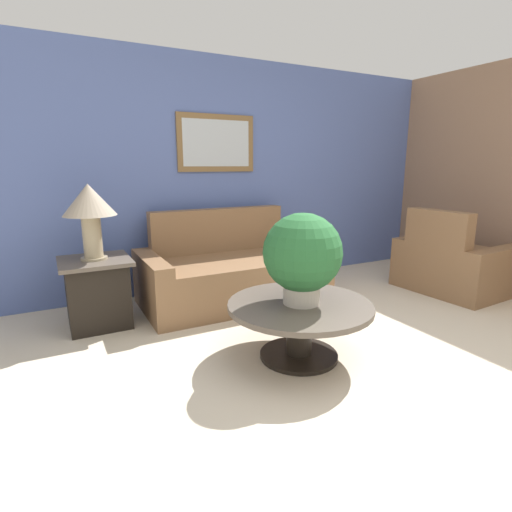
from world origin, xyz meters
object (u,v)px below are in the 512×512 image
coffee_table (300,318)px  couch_main (232,273)px  armchair (454,265)px  table_lamp (89,206)px  potted_plant_on_table (302,255)px  side_table (97,292)px

coffee_table → couch_main: bearing=86.0°
armchair → table_lamp: size_ratio=1.73×
armchair → table_lamp: 3.94m
coffee_table → table_lamp: (-1.26, 1.37, 0.77)m
potted_plant_on_table → armchair: bearing=12.7°
side_table → potted_plant_on_table: (1.27, -1.38, 0.48)m
side_table → table_lamp: size_ratio=0.94×
couch_main → armchair: 2.57m
armchair → potted_plant_on_table: bearing=99.4°
coffee_table → potted_plant_on_table: (0.00, -0.01, 0.48)m
table_lamp → potted_plant_on_table: 1.89m
couch_main → potted_plant_on_table: potted_plant_on_table is taller
couch_main → armchair: same height
armchair → potted_plant_on_table: 2.62m
coffee_table → side_table: size_ratio=1.75×
coffee_table → side_table: 1.86m
couch_main → table_lamp: table_lamp is taller
coffee_table → table_lamp: table_lamp is taller
couch_main → coffee_table: size_ratio=1.77×
potted_plant_on_table → couch_main: bearing=86.2°
couch_main → armchair: (2.41, -0.89, -0.00)m
couch_main → side_table: (-1.36, -0.07, 0.02)m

